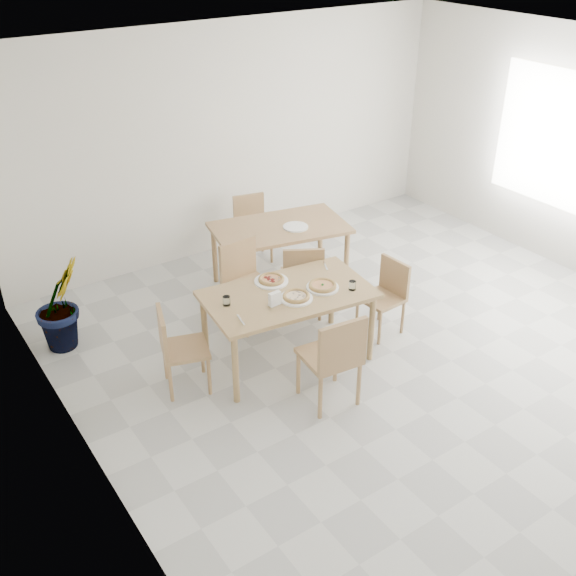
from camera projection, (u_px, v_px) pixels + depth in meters
main_table at (288, 300)px, 6.33m from camera, size 1.66×1.07×0.75m
chair_south at (335, 355)px, 5.79m from camera, size 0.51×0.51×0.93m
chair_north at (245, 277)px, 7.03m from camera, size 0.48×0.48×0.90m
chair_west at (176, 345)px, 6.03m from camera, size 0.51×0.51×0.82m
chair_east at (387, 291)px, 6.90m from camera, size 0.41×0.41×0.79m
plate_margherita at (323, 287)px, 6.36m from camera, size 0.31×0.31×0.02m
plate_mushroom at (296, 298)px, 6.19m from camera, size 0.31×0.31×0.02m
plate_pepperoni at (271, 281)px, 6.47m from camera, size 0.33×0.33×0.02m
pizza_margherita at (323, 285)px, 6.35m from camera, size 0.35×0.35×0.03m
pizza_mushroom at (296, 296)px, 6.18m from camera, size 0.30×0.30×0.03m
pizza_pepperoni at (271, 279)px, 6.45m from camera, size 0.33×0.33×0.03m
tumbler_a at (352, 285)px, 6.32m from camera, size 0.07×0.07×0.09m
tumbler_b at (226, 301)px, 6.08m from camera, size 0.07×0.07×0.09m
napkin_holder at (275, 299)px, 6.06m from camera, size 0.13×0.07×0.14m
fork_a at (325, 266)px, 6.75m from camera, size 0.09×0.18×0.01m
fork_b at (241, 320)px, 5.88m from camera, size 0.05×0.19×0.01m
second_table at (280, 233)px, 7.63m from camera, size 1.64×1.15×0.75m
chair_back_s at (302, 276)px, 7.10m from camera, size 0.58×0.58×0.86m
chair_back_n at (252, 223)px, 8.35m from camera, size 0.47×0.47×0.80m
plate_empty at (296, 227)px, 7.55m from camera, size 0.28×0.28×0.02m
potted_plant at (61, 304)px, 6.64m from camera, size 0.65×0.59×0.96m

